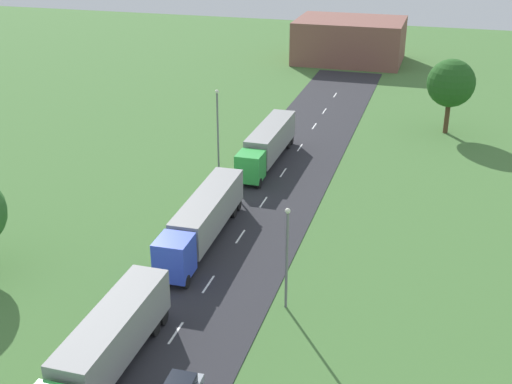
% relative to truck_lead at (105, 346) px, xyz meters
% --- Properties ---
extents(road, '(10.00, 140.00, 0.06)m').
position_rel_truck_lead_xyz_m(road, '(2.21, 7.39, -2.09)').
color(road, '#2B2B30').
rests_on(road, ground).
extents(lane_marking_centre, '(0.16, 121.23, 0.01)m').
position_rel_truck_lead_xyz_m(lane_marking_centre, '(2.21, 2.58, -2.05)').
color(lane_marking_centre, white).
rests_on(lane_marking_centre, road).
extents(truck_lead, '(2.51, 13.51, 3.60)m').
position_rel_truck_lead_xyz_m(truck_lead, '(0.00, 0.00, 0.00)').
color(truck_lead, green).
rests_on(truck_lead, road).
extents(truck_second, '(2.84, 14.99, 3.54)m').
position_rel_truck_lead_xyz_m(truck_second, '(-0.39, 17.03, 0.01)').
color(truck_second, blue).
rests_on(truck_second, road).
extents(truck_third, '(2.59, 14.43, 3.67)m').
position_rel_truck_lead_xyz_m(truck_third, '(-0.09, 35.53, 0.04)').
color(truck_third, green).
rests_on(truck_third, road).
extents(lamppost_second, '(0.36, 0.36, 7.45)m').
position_rel_truck_lead_xyz_m(lamppost_second, '(8.24, 9.86, 2.07)').
color(lamppost_second, slate).
rests_on(lamppost_second, ground).
extents(lamppost_third, '(0.36, 0.36, 8.84)m').
position_rel_truck_lead_xyz_m(lamppost_third, '(-3.84, 30.70, 2.78)').
color(lamppost_third, slate).
rests_on(lamppost_third, ground).
extents(tree_birch, '(5.52, 5.52, 8.78)m').
position_rel_truck_lead_xyz_m(tree_birch, '(17.61, 50.84, 3.86)').
color(tree_birch, '#513823').
rests_on(tree_birch, ground).
extents(distant_building, '(17.70, 13.36, 7.02)m').
position_rel_truck_lead_xyz_m(distant_building, '(0.63, 85.27, 1.39)').
color(distant_building, brown).
rests_on(distant_building, ground).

